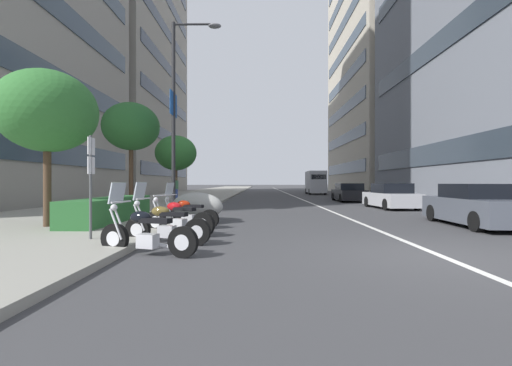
{
  "coord_description": "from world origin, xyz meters",
  "views": [
    {
      "loc": [
        -6.92,
        3.61,
        1.47
      ],
      "look_at": [
        17.79,
        3.89,
        1.42
      ],
      "focal_mm": 24.46,
      "sensor_mm": 36.0,
      "label": 1
    }
  ],
  "objects": [
    {
      "name": "car_far_down_avenue",
      "position": [
        12.76,
        -3.76,
        0.65
      ],
      "size": [
        4.29,
        2.01,
        1.42
      ],
      "rotation": [
        0.0,
        0.0,
        0.05
      ],
      "color": "#B7B7BC",
      "rests_on": "ground"
    },
    {
      "name": "pedestrian_on_plaza",
      "position": [
        17.0,
        9.47,
        1.0
      ],
      "size": [
        0.42,
        0.47,
        1.68
      ],
      "rotation": [
        0.0,
        0.0,
        2.66
      ],
      "color": "#33478C",
      "rests_on": "sidewalk_right_plaza"
    },
    {
      "name": "lane_centre_stripe",
      "position": [
        35.0,
        0.0,
        0.0
      ],
      "size": [
        110.0,
        0.16,
        0.01
      ],
      "primitive_type": "cube",
      "color": "silver",
      "rests_on": "ground"
    },
    {
      "name": "street_tree_near_plaza_corner",
      "position": [
        3.42,
        9.97,
        3.58
      ],
      "size": [
        2.86,
        2.86,
        4.66
      ],
      "color": "#473323",
      "rests_on": "sidewalk_right_plaza"
    },
    {
      "name": "car_approaching_light",
      "position": [
        4.86,
        -3.69,
        0.66
      ],
      "size": [
        4.43,
        2.02,
        1.42
      ],
      "rotation": [
        0.0,
        0.0,
        -0.04
      ],
      "color": "#4C515B",
      "rests_on": "ground"
    },
    {
      "name": "sidewalk_right_plaza",
      "position": [
        30.0,
        10.78,
        0.07
      ],
      "size": [
        160.0,
        8.92,
        0.15
      ],
      "primitive_type": "cube",
      "color": "gray",
      "rests_on": "ground"
    },
    {
      "name": "motorcycle_under_tarp",
      "position": [
        2.78,
        5.89,
        0.42
      ],
      "size": [
        1.05,
        2.12,
        1.11
      ],
      "rotation": [
        0.0,
        0.0,
        1.16
      ],
      "color": "black",
      "rests_on": "ground"
    },
    {
      "name": "car_lead_in_lane",
      "position": [
        20.03,
        -3.23,
        0.66
      ],
      "size": [
        4.55,
        2.03,
        1.4
      ],
      "rotation": [
        0.0,
        0.0,
        -0.03
      ],
      "color": "black",
      "rests_on": "ground"
    },
    {
      "name": "parking_sign_by_curb",
      "position": [
        1.15,
        7.55,
        1.66
      ],
      "size": [
        0.32,
        0.06,
        2.41
      ],
      "color": "#47494C",
      "rests_on": "sidewalk_right_plaza"
    },
    {
      "name": "motorcycle_second_in_row",
      "position": [
        5.64,
        5.91,
        0.6
      ],
      "size": [
        1.22,
        2.1,
        1.11
      ],
      "rotation": [
        0.0,
        0.0,
        1.34
      ],
      "color": "#9E9E99",
      "rests_on": "ground"
    },
    {
      "name": "motorcycle_by_sign_pole",
      "position": [
        4.31,
        5.97,
        0.43
      ],
      "size": [
        0.75,
        2.04,
        1.46
      ],
      "rotation": [
        0.0,
        0.0,
        1.32
      ],
      "color": "black",
      "rests_on": "ground"
    },
    {
      "name": "motorcycle_mid_row",
      "position": [
        0.06,
        5.91,
        0.43
      ],
      "size": [
        0.82,
        2.14,
        1.47
      ],
      "rotation": [
        0.0,
        0.0,
        1.29
      ],
      "color": "black",
      "rests_on": "ground"
    },
    {
      "name": "office_tower_near_left",
      "position": [
        42.69,
        -16.62,
        21.57
      ],
      "size": [
        22.97,
        16.71,
        43.15
      ],
      "color": "beige",
      "rests_on": "ground"
    },
    {
      "name": "clipped_hedge_bed",
      "position": [
        4.91,
        8.73,
        0.55
      ],
      "size": [
        5.05,
        1.1,
        0.79
      ],
      "primitive_type": "cube",
      "color": "#28602D",
      "rests_on": "sidewalk_right_plaza"
    },
    {
      "name": "ground_plane",
      "position": [
        0.0,
        0.0,
        0.0
      ],
      "size": [
        400.0,
        400.0,
        0.0
      ],
      "primitive_type": "plane",
      "color": "#3A3A3D"
    },
    {
      "name": "street_tree_by_lamp_post",
      "position": [
        18.17,
        9.69,
        3.58
      ],
      "size": [
        2.96,
        2.96,
        4.7
      ],
      "color": "#473323",
      "rests_on": "sidewalk_right_plaza"
    },
    {
      "name": "street_tree_far_plaza",
      "position": [
        10.55,
        10.11,
        4.26
      ],
      "size": [
        2.82,
        2.82,
        5.33
      ],
      "color": "#473323",
      "rests_on": "sidewalk_right_plaza"
    },
    {
      "name": "delivery_van_ahead",
      "position": [
        36.49,
        -3.31,
        1.51
      ],
      "size": [
        5.15,
        2.16,
        2.85
      ],
      "rotation": [
        0.0,
        0.0,
        -0.02
      ],
      "color": "#B7B7BC",
      "rests_on": "ground"
    },
    {
      "name": "motorcycle_nearest_camera",
      "position": [
        1.35,
        5.87,
        0.44
      ],
      "size": [
        0.74,
        2.16,
        1.47
      ],
      "rotation": [
        0.0,
        0.0,
        1.35
      ],
      "color": "black",
      "rests_on": "ground"
    },
    {
      "name": "street_lamp_with_banners",
      "position": [
        9.37,
        7.36,
        5.4
      ],
      "size": [
        1.26,
        2.33,
        8.83
      ],
      "color": "#232326",
      "rests_on": "sidewalk_right_plaza"
    },
    {
      "name": "office_tower_far_right_block",
      "position": [
        40.84,
        23.31,
        19.13
      ],
      "size": [
        24.79,
        14.24,
        38.25
      ],
      "color": "gray",
      "rests_on": "ground"
    }
  ]
}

